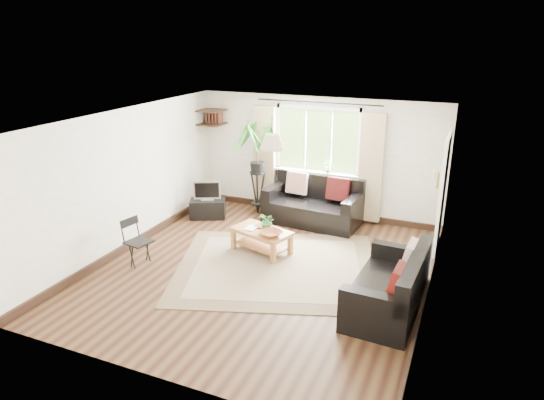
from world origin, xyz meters
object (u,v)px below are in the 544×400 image
at_px(sofa_right, 388,282).
at_px(tv_stand, 208,208).
at_px(coffee_table, 261,241).
at_px(palm_stand, 257,168).
at_px(sofa_back, 313,202).
at_px(folding_chair, 139,243).

xyz_separation_m(sofa_right, tv_stand, (-3.97, 2.05, -0.21)).
xyz_separation_m(sofa_right, coffee_table, (-2.30, 0.97, -0.20)).
xyz_separation_m(coffee_table, palm_stand, (-0.85, 1.71, 0.75)).
xyz_separation_m(sofa_back, sofa_right, (1.92, -2.59, -0.03)).
relative_size(coffee_table, tv_stand, 1.43).
bearing_deg(folding_chair, tv_stand, 12.22).
distance_m(tv_stand, palm_stand, 1.29).
bearing_deg(sofa_back, coffee_table, -98.62).
bearing_deg(tv_stand, folding_chair, -113.94).
relative_size(coffee_table, folding_chair, 1.31).
bearing_deg(folding_chair, sofa_back, -24.49).
distance_m(sofa_back, tv_stand, 2.13).
xyz_separation_m(sofa_right, palm_stand, (-3.15, 2.68, 0.56)).
distance_m(palm_stand, folding_chair, 3.06).
xyz_separation_m(coffee_table, folding_chair, (-1.62, -1.19, 0.18)).
bearing_deg(palm_stand, tv_stand, -142.57).
xyz_separation_m(sofa_back, coffee_table, (-0.38, -1.62, -0.23)).
distance_m(sofa_right, folding_chair, 3.92).
bearing_deg(coffee_table, tv_stand, 147.24).
bearing_deg(palm_stand, sofa_back, -4.04).
distance_m(sofa_back, sofa_right, 3.23).
bearing_deg(sofa_right, palm_stand, -127.15).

